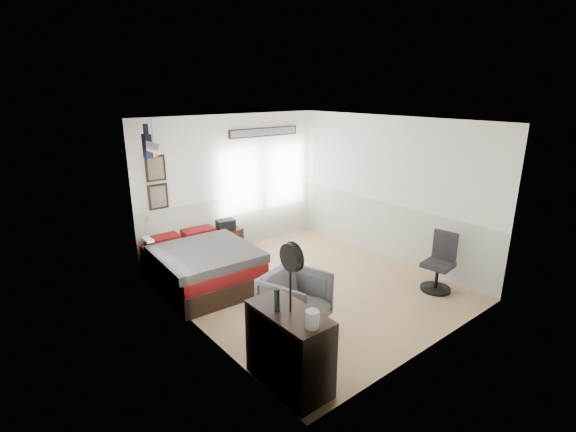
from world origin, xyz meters
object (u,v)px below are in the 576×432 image
Objects in this scene: bed at (201,265)px; task_chair at (439,267)px; dresser at (289,348)px; armchair at (295,299)px; nightstand at (227,242)px.

task_chair reaches higher than bed.
bed is 2.92m from dresser.
task_chair reaches higher than armchair.
task_chair is (2.89, -2.64, 0.07)m from bed.
task_chair reaches higher than dresser.
dresser is 1.23× the size of armchair.
bed is 4.00× the size of nightstand.
task_chair is (3.33, 0.25, -0.06)m from dresser.
nightstand is at bearing 112.40° from task_chair.
task_chair is at bearing -72.73° from nightstand.
nightstand is 3.93m from task_chair.
bed is 2.63× the size of armchair.
nightstand is at bearing 61.18° from armchair.
task_chair is (1.93, -3.42, 0.13)m from nightstand.
nightstand is at bearing 69.15° from dresser.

